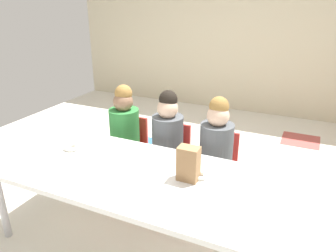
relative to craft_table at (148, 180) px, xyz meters
name	(u,v)px	position (x,y,z in m)	size (l,w,h in m)	color
ground_plane	(171,202)	(-0.07, 0.52, -0.52)	(5.50, 5.34, 0.02)	silver
back_wall	(250,20)	(-0.07, 3.19, 0.81)	(5.50, 0.10, 2.64)	beige
craft_table	(148,180)	(0.00, 0.00, 0.00)	(2.08, 0.84, 0.55)	white
seated_child_near_camera	(125,126)	(-0.57, 0.65, 0.05)	(0.32, 0.31, 0.92)	red
seated_child_middle_seat	(168,134)	(-0.16, 0.65, 0.05)	(0.32, 0.31, 0.92)	red
seated_child_far_right	(217,143)	(0.26, 0.65, 0.05)	(0.34, 0.34, 0.92)	red
paper_bag_brown	(188,164)	(0.25, 0.06, 0.15)	(0.13, 0.09, 0.22)	#9E754C
paper_plate_near_edge	(72,150)	(-0.68, 0.08, 0.04)	(0.18, 0.18, 0.01)	white
donut_powdered_on_plate	(72,147)	(-0.68, 0.08, 0.06)	(0.12, 0.12, 0.03)	white
donut_powdered_loose	(200,176)	(0.31, 0.11, 0.05)	(0.10, 0.10, 0.03)	white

